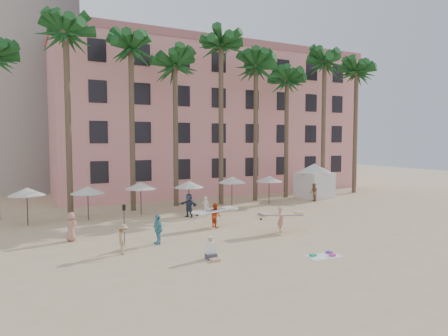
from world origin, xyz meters
name	(u,v)px	position (x,y,z in m)	size (l,w,h in m)	color
ground	(289,245)	(0.00, 0.00, 0.00)	(120.00, 120.00, 0.00)	#D1B789
pink_hotel	(208,123)	(7.00, 26.00, 8.00)	(35.00, 14.00, 16.00)	pink
palm_row	(193,60)	(0.51, 15.00, 12.97)	(44.40, 5.40, 16.30)	brown
umbrella_row	(166,184)	(-3.00, 12.50, 2.33)	(22.50, 2.70, 2.73)	#332B23
cabana	(314,178)	(13.37, 13.89, 2.07)	(4.89, 4.89, 3.50)	silver
beach_towel	(324,255)	(0.24, -2.58, 0.03)	(1.85, 1.09, 0.14)	white
carrier_yellow	(281,218)	(1.36, 2.77, 0.95)	(3.02, 0.78, 1.65)	tan
carrier_white	(215,214)	(-1.71, 6.02, 0.89)	(2.98, 1.13, 1.64)	#DA4216
beachgoers	(195,212)	(-2.48, 7.67, 0.86)	(23.37, 10.51, 1.83)	tan
paddle	(124,219)	(-8.17, 4.66, 1.41)	(0.18, 0.04, 2.23)	black
seated_man	(211,251)	(-5.06, -0.41, 0.39)	(0.49, 0.86, 1.11)	#3F3F4C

